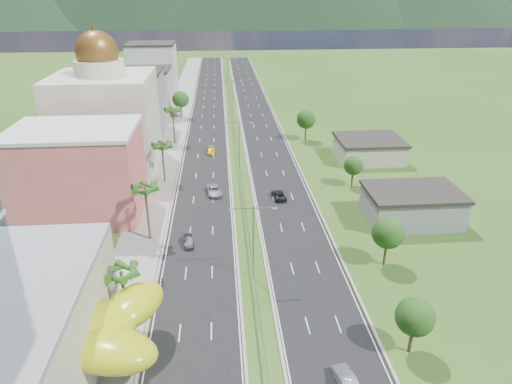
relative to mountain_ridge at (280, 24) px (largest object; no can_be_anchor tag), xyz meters
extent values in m
plane|color=#2D5119|center=(-60.00, -450.00, 0.00)|extent=(500.00, 500.00, 0.00)
cube|color=black|center=(-67.50, -360.00, 0.02)|extent=(11.00, 260.00, 0.04)
cube|color=black|center=(-52.50, -360.00, 0.02)|extent=(11.00, 260.00, 0.04)
cube|color=gray|center=(-77.00, -360.00, 0.06)|extent=(7.00, 260.00, 0.12)
cube|color=gray|center=(-60.00, -378.00, 0.62)|extent=(0.08, 216.00, 0.28)
cube|color=gray|center=(-60.00, -276.00, 0.35)|extent=(0.10, 0.12, 0.70)
cylinder|color=gray|center=(-60.00, -440.00, 5.50)|extent=(0.20, 0.20, 11.00)
cube|color=gray|center=(-61.44, -440.00, 10.80)|extent=(2.88, 0.12, 0.12)
cube|color=gray|center=(-58.56, -440.00, 10.80)|extent=(2.88, 0.12, 0.12)
cube|color=silver|center=(-62.72, -440.00, 10.70)|extent=(0.60, 0.25, 0.18)
cube|color=silver|center=(-57.28, -440.00, 10.70)|extent=(0.60, 0.25, 0.18)
cylinder|color=gray|center=(-60.00, -400.00, 5.50)|extent=(0.20, 0.20, 11.00)
cube|color=gray|center=(-61.44, -400.00, 10.80)|extent=(2.88, 0.12, 0.12)
cube|color=gray|center=(-58.56, -400.00, 10.80)|extent=(2.88, 0.12, 0.12)
cube|color=silver|center=(-62.72, -400.00, 10.70)|extent=(0.60, 0.25, 0.18)
cube|color=silver|center=(-57.28, -400.00, 10.70)|extent=(0.60, 0.25, 0.18)
cylinder|color=gray|center=(-60.00, -355.00, 5.50)|extent=(0.20, 0.20, 11.00)
cube|color=gray|center=(-61.44, -355.00, 10.80)|extent=(2.88, 0.12, 0.12)
cube|color=gray|center=(-58.56, -355.00, 10.80)|extent=(2.88, 0.12, 0.12)
cube|color=silver|center=(-62.72, -355.00, 10.70)|extent=(0.60, 0.25, 0.18)
cube|color=silver|center=(-57.28, -355.00, 10.70)|extent=(0.60, 0.25, 0.18)
cylinder|color=gray|center=(-60.00, -310.00, 5.50)|extent=(0.20, 0.20, 11.00)
cube|color=gray|center=(-61.44, -310.00, 10.80)|extent=(2.88, 0.12, 0.12)
cube|color=gray|center=(-58.56, -310.00, 10.80)|extent=(2.88, 0.12, 0.12)
cube|color=silver|center=(-62.72, -310.00, 10.70)|extent=(0.60, 0.25, 0.18)
cube|color=silver|center=(-57.28, -310.00, 10.70)|extent=(0.60, 0.25, 0.18)
cylinder|color=gray|center=(-84.00, -452.00, 2.00)|extent=(0.50, 0.50, 4.00)
cylinder|color=gray|center=(-77.00, -457.00, 2.00)|extent=(0.50, 0.50, 4.00)
cylinder|color=gray|center=(-75.00, -452.00, 2.00)|extent=(0.50, 0.50, 4.00)
cube|color=#D85861|center=(-88.00, -418.00, 7.50)|extent=(20.00, 15.00, 15.00)
cube|color=beige|center=(-88.00, -395.00, 10.00)|extent=(20.00, 20.00, 20.00)
cylinder|color=beige|center=(-88.00, -395.00, 21.50)|extent=(10.00, 10.00, 3.00)
sphere|color=brown|center=(-88.00, -395.00, 24.50)|extent=(8.40, 8.40, 8.40)
cube|color=gray|center=(-87.00, -370.00, 8.00)|extent=(16.00, 15.00, 16.00)
cube|color=#B8B298|center=(-87.00, -348.00, 6.50)|extent=(16.00, 15.00, 13.00)
cube|color=silver|center=(-87.00, -325.00, 9.00)|extent=(16.00, 15.00, 18.00)
cube|color=gray|center=(-32.00, -425.00, 2.50)|extent=(15.00, 10.00, 5.00)
cube|color=#B8B298|center=(-30.00, -395.00, 2.20)|extent=(14.00, 12.00, 4.40)
cylinder|color=#47301C|center=(-75.50, -448.00, 3.75)|extent=(0.36, 0.36, 7.50)
cylinder|color=#47301C|center=(-75.50, -428.00, 4.50)|extent=(0.36, 0.36, 9.00)
cylinder|color=#47301C|center=(-75.50, -405.00, 4.00)|extent=(0.36, 0.36, 8.00)
cylinder|color=#47301C|center=(-75.50, -380.00, 4.40)|extent=(0.36, 0.36, 8.80)
cylinder|color=#47301C|center=(-75.50, -355.00, 2.45)|extent=(0.40, 0.40, 4.90)
sphere|color=#29551A|center=(-75.50, -355.00, 5.60)|extent=(4.90, 4.90, 4.90)
cylinder|color=#47301C|center=(-44.00, -455.00, 2.10)|extent=(0.40, 0.40, 4.20)
sphere|color=#29551A|center=(-44.00, -455.00, 4.80)|extent=(4.20, 4.20, 4.20)
cylinder|color=#47301C|center=(-41.00, -438.00, 2.27)|extent=(0.40, 0.40, 4.55)
sphere|color=#29551A|center=(-41.00, -438.00, 5.20)|extent=(4.55, 4.55, 4.55)
cylinder|color=#47301C|center=(-38.00, -410.00, 1.92)|extent=(0.40, 0.40, 3.85)
sphere|color=#29551A|center=(-38.00, -410.00, 4.40)|extent=(3.85, 3.85, 3.85)
cylinder|color=#47301C|center=(-42.00, -380.00, 2.45)|extent=(0.40, 0.40, 4.90)
sphere|color=#29551A|center=(-42.00, -380.00, 5.60)|extent=(4.90, 4.90, 4.90)
imported|color=black|center=(-69.39, -430.24, 0.68)|extent=(1.78, 4.03, 1.29)
imported|color=#A5A8AC|center=(-65.44, -411.69, 0.79)|extent=(3.11, 5.66, 1.50)
imported|color=yellow|center=(-66.23, -388.23, 0.69)|extent=(1.93, 4.51, 1.30)
imported|color=#93959A|center=(-52.16, -459.20, 0.81)|extent=(2.17, 4.82, 1.54)
imported|color=black|center=(-53.30, -414.53, 0.69)|extent=(2.62, 4.89, 1.31)
imported|color=black|center=(-72.30, -440.59, 0.71)|extent=(0.79, 2.14, 1.34)
camera|label=1|loc=(-63.82, -491.85, 36.70)|focal=32.00mm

